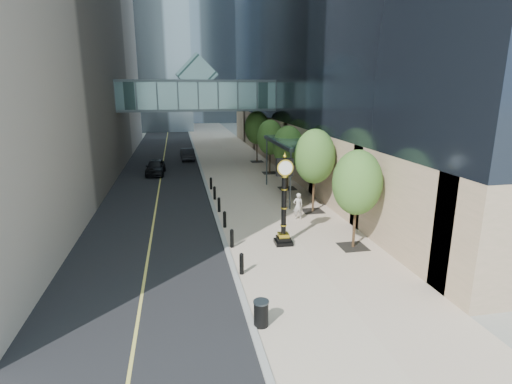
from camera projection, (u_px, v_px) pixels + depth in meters
ground at (306, 280)px, 17.64m from camera, size 320.00×320.00×0.00m
road at (165, 151)px, 54.31m from camera, size 8.00×180.00×0.02m
sidewalk at (223, 149)px, 55.80m from camera, size 8.00×180.00×0.06m
curb at (195, 150)px, 55.05m from camera, size 0.25×180.00×0.07m
distant_tower_c at (168, 7)px, 122.30m from camera, size 22.00×22.00×65.00m
skywalk at (197, 93)px, 41.73m from camera, size 17.00×4.20×5.80m
entrance_canopy at (294, 143)px, 30.53m from camera, size 3.00×8.00×4.38m
bollard_row at (222, 212)px, 25.55m from camera, size 0.20×16.20×0.90m
street_trees at (286, 144)px, 33.08m from camera, size 2.79×28.66×5.73m
street_clock at (284, 206)px, 21.03m from camera, size 0.95×0.95×4.88m
trash_bin at (261, 314)px, 14.02m from camera, size 0.67×0.67×0.90m
pedestrian at (298, 206)px, 25.45m from camera, size 0.66×0.46×1.73m
car_near at (156, 167)px, 39.07m from camera, size 1.93×4.38×1.47m
car_far at (187, 154)px, 47.05m from camera, size 1.69×4.27×1.38m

